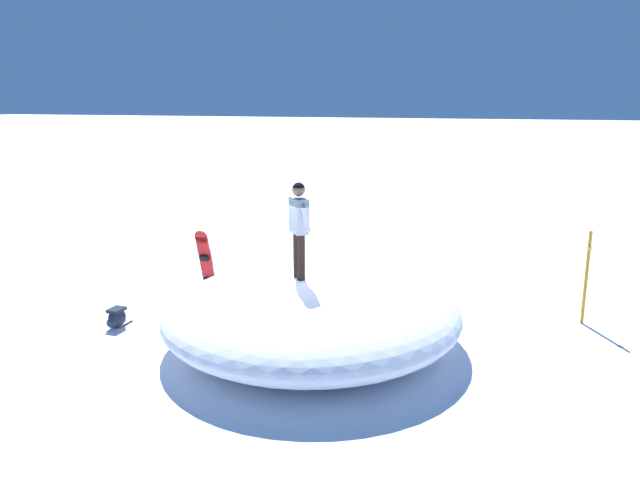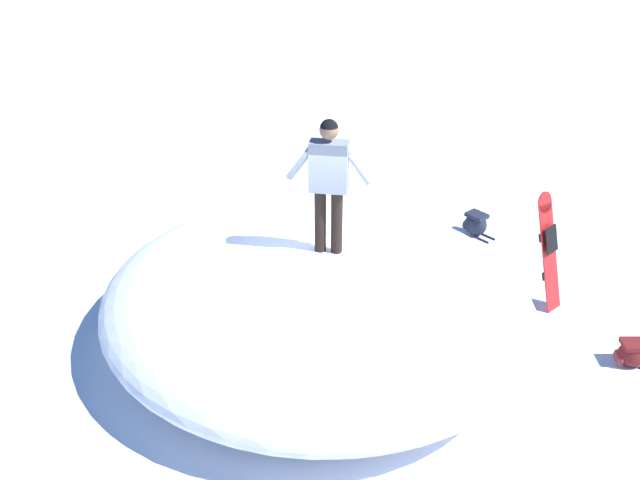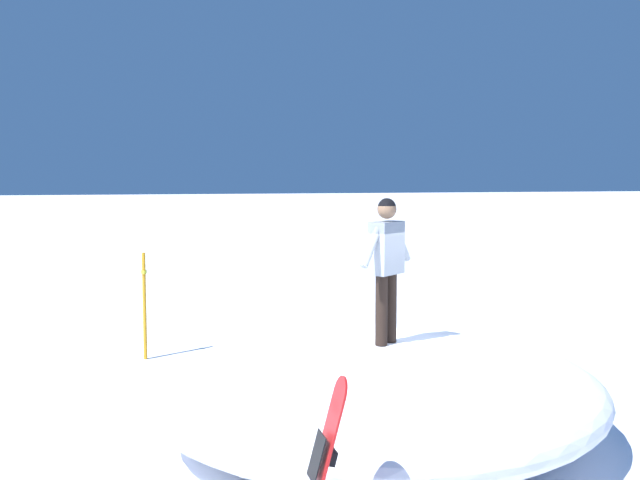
{
  "view_description": "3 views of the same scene",
  "coord_description": "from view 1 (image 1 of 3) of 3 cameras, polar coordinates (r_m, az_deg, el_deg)",
  "views": [
    {
      "loc": [
        -3.52,
        9.35,
        4.29
      ],
      "look_at": [
        -0.53,
        -0.25,
        1.94
      ],
      "focal_mm": 34.36,
      "sensor_mm": 36.0,
      "label": 1
    },
    {
      "loc": [
        -5.6,
        -5.99,
        5.65
      ],
      "look_at": [
        -0.52,
        -0.58,
        1.61
      ],
      "focal_mm": 41.46,
      "sensor_mm": 36.0,
      "label": 2
    },
    {
      "loc": [
        7.77,
        -3.28,
        3.15
      ],
      "look_at": [
        -0.89,
        -0.9,
        2.36
      ],
      "focal_mm": 41.45,
      "sensor_mm": 36.0,
      "label": 3
    }
  ],
  "objects": [
    {
      "name": "trail_marker_pole",
      "position": [
        12.76,
        23.57,
        -3.06
      ],
      "size": [
        0.1,
        0.1,
        1.84
      ],
      "color": "orange",
      "rests_on": "ground"
    },
    {
      "name": "snow_mound",
      "position": [
        10.84,
        -0.75,
        -6.71
      ],
      "size": [
        6.02,
        6.2,
        1.21
      ],
      "primitive_type": "ellipsoid",
      "rotation": [
        0.0,
        0.0,
        1.74
      ],
      "color": "white",
      "rests_on": "ground"
    },
    {
      "name": "ground",
      "position": [
        10.87,
        -3.13,
        -10.1
      ],
      "size": [
        240.0,
        240.0,
        0.0
      ],
      "primitive_type": "plane",
      "color": "white"
    },
    {
      "name": "snowboard_primary_upright",
      "position": [
        13.15,
        -10.54,
        -2.28
      ],
      "size": [
        0.3,
        0.45,
        1.62
      ],
      "color": "red",
      "rests_on": "ground"
    },
    {
      "name": "backpack_far",
      "position": [
        14.47,
        -6.28,
        -3.46
      ],
      "size": [
        0.55,
        0.54,
        0.33
      ],
      "color": "maroon",
      "rests_on": "ground"
    },
    {
      "name": "backpack_near",
      "position": [
        12.37,
        -18.42,
        -6.87
      ],
      "size": [
        0.31,
        0.57,
        0.38
      ],
      "color": "#1E2333",
      "rests_on": "ground"
    },
    {
      "name": "snowboarder_standing",
      "position": [
        10.45,
        -1.98,
        1.7
      ],
      "size": [
        0.69,
        0.85,
        1.68
      ],
      "color": "black",
      "rests_on": "snow_mound"
    }
  ]
}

